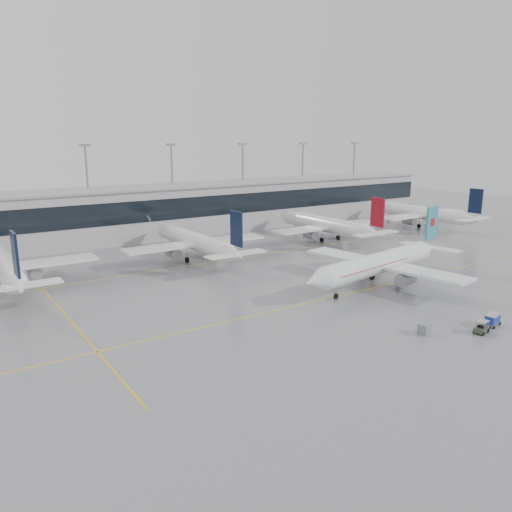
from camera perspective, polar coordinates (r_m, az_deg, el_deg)
ground at (r=74.07m, az=5.20°, el=-5.55°), size 320.00×320.00×0.00m
taxi_line_main at (r=74.06m, az=5.20°, el=-5.54°), size 120.00×0.25×0.01m
taxi_line_north at (r=98.18m, az=-5.86°, el=-0.83°), size 120.00×0.25×0.01m
taxi_line_cross at (r=74.64m, az=-21.00°, el=-6.26°), size 0.25×60.00×0.01m
terminal at (r=125.71m, az=-12.85°, el=4.80°), size 180.00×15.00×12.00m
terminal_glass at (r=118.55m, az=-11.56°, el=5.10°), size 180.00×0.20×5.00m
terminal_roof at (r=124.99m, az=-13.00°, el=7.61°), size 182.00×16.00×0.40m
light_masts at (r=130.49m, az=-13.99°, el=8.29°), size 156.40×1.00×22.60m
air_canada_jet at (r=85.59m, az=14.21°, el=-0.72°), size 37.06×30.03×11.71m
parked_jet_b at (r=90.69m, az=-26.99°, el=-1.01°), size 29.64×36.96×11.72m
parked_jet_c at (r=100.56m, az=-6.91°, el=1.65°), size 29.64×36.96×11.72m
parked_jet_d at (r=120.20m, az=8.13°, el=3.52°), size 29.64×36.96×11.72m
parked_jet_e at (r=145.72m, az=18.48°, el=4.67°), size 29.64×36.96×11.72m
baggage_tug at (r=69.29m, az=24.36°, el=-7.60°), size 3.25×1.71×1.54m
baggage_cart at (r=72.40m, az=25.42°, el=-6.51°), size 2.76×1.87×1.57m
gse_unit at (r=66.33m, az=18.68°, el=-7.91°), size 1.47×1.39×1.31m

